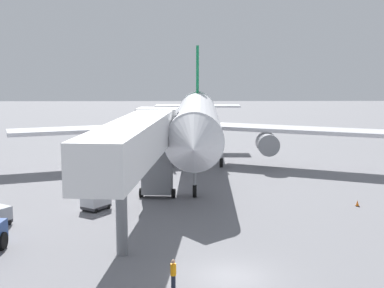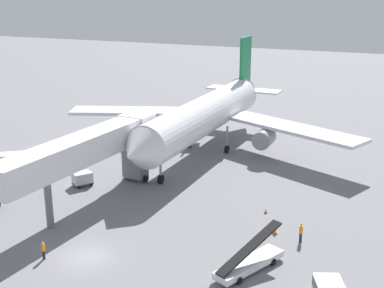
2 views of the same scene
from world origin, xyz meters
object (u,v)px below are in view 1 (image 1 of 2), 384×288
Objects in this scene: airplane_at_gate at (196,122)px; safety_cone_bravo at (357,203)px; jet_bridge at (140,143)px; ground_crew_worker_midground at (173,274)px; baggage_cart_near_left at (96,199)px.

airplane_at_gate is 87.15× the size of safety_cone_bravo.
airplane_at_gate reaches higher than jet_bridge.
ground_crew_worker_midground is (-1.88, -32.81, -4.41)m from airplane_at_gate.
airplane_at_gate is at bearing 86.73° from ground_crew_worker_midground.
airplane_at_gate is at bearing 78.12° from jet_bridge.
baggage_cart_near_left is 16.71m from ground_crew_worker_midground.
baggage_cart_near_left is at bearing -115.75° from airplane_at_gate.
airplane_at_gate is at bearing 64.25° from baggage_cart_near_left.
airplane_at_gate is 26.59× the size of ground_crew_worker_midground.
ground_crew_worker_midground reaches higher than baggage_cart_near_left.
jet_bridge is 7.49m from baggage_cart_near_left.
jet_bridge is at bearing -44.12° from baggage_cart_near_left.
jet_bridge is at bearing 102.65° from ground_crew_worker_midground.
airplane_at_gate is 21.73m from jet_bridge.
baggage_cart_near_left reaches higher than safety_cone_bravo.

